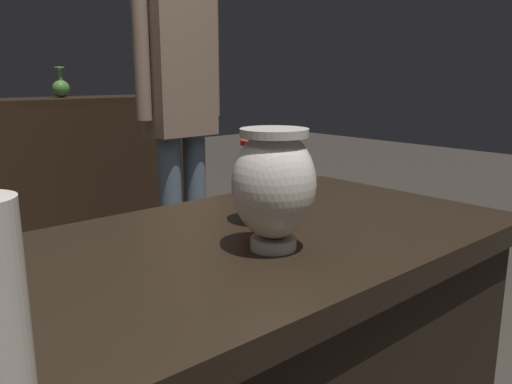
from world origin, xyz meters
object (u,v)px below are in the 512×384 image
Objects in this scene: vase_tall_behind at (275,159)px; shelf_vase_far_right at (151,89)px; visitor_near_right at (180,100)px; vase_right_accent at (261,178)px; vase_centerpiece at (272,185)px; shelf_vase_right at (61,87)px.

shelf_vase_far_right is (0.74, 1.90, 0.14)m from vase_tall_behind.
visitor_near_right is (0.43, 1.11, 0.10)m from vase_tall_behind.
vase_right_accent reaches higher than vase_tall_behind.
visitor_near_right is (-0.31, -0.79, -0.03)m from shelf_vase_far_right.
shelf_vase_far_right is at bearing 64.76° from vase_centerpiece.
vase_centerpiece is at bearing -115.24° from shelf_vase_far_right.
shelf_vase_far_right is at bearing -12.00° from shelf_vase_right.
vase_tall_behind is at bearing 45.93° from vase_centerpiece.
shelf_vase_far_right is (0.52, -0.11, -0.01)m from shelf_vase_right.
shelf_vase_right reaches higher than shelf_vase_far_right.
vase_tall_behind is at bearing 40.37° from vase_right_accent.
visitor_near_right reaches higher than shelf_vase_right.
shelf_vase_right is (0.22, 2.01, 0.15)m from vase_tall_behind.
visitor_near_right is at bearing -111.18° from shelf_vase_far_right.
vase_centerpiece is at bearing -134.07° from vase_tall_behind.
vase_tall_behind is 1.19m from visitor_near_right.
shelf_vase_right is at bearing 77.29° from vase_centerpiece.
shelf_vase_right is at bearing 83.82° from vase_tall_behind.
visitor_near_right is at bearing 63.68° from vase_right_accent.
vase_centerpiece reaches higher than vase_tall_behind.
vase_tall_behind is at bearing 65.42° from visitor_near_right.
vase_centerpiece is at bearing -125.92° from vase_right_accent.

